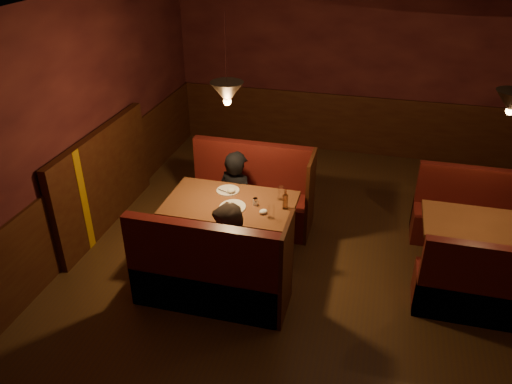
% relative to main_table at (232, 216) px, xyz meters
% --- Properties ---
extents(room, '(6.02, 7.02, 2.92)m').
position_rel_main_table_xyz_m(room, '(0.83, -0.00, 0.45)').
color(room, '#492F1B').
rests_on(room, ground).
extents(main_table, '(1.46, 0.88, 1.02)m').
position_rel_main_table_xyz_m(main_table, '(0.00, 0.00, 0.00)').
color(main_table, '#502D13').
rests_on(main_table, ground).
extents(main_bench_far, '(1.60, 0.57, 1.09)m').
position_rel_main_table_xyz_m(main_bench_far, '(0.02, 0.83, -0.25)').
color(main_bench_far, '#451411').
rests_on(main_bench_far, ground).
extents(main_bench_near, '(1.60, 0.57, 1.09)m').
position_rel_main_table_xyz_m(main_bench_near, '(0.02, -0.83, -0.25)').
color(main_bench_near, '#451411').
rests_on(main_bench_near, ground).
extents(second_table, '(1.20, 0.77, 0.68)m').
position_rel_main_table_xyz_m(second_table, '(2.70, 0.41, -0.10)').
color(second_table, '#502D13').
rests_on(second_table, ground).
extents(second_bench_far, '(1.32, 0.50, 0.95)m').
position_rel_main_table_xyz_m(second_bench_far, '(2.73, 1.12, -0.30)').
color(second_bench_far, '#451411').
rests_on(second_bench_far, ground).
extents(second_bench_near, '(1.32, 0.50, 0.95)m').
position_rel_main_table_xyz_m(second_bench_near, '(2.73, -0.31, -0.30)').
color(second_bench_near, '#451411').
rests_on(second_bench_near, ground).
extents(diner_a, '(0.64, 0.54, 1.49)m').
position_rel_main_table_xyz_m(diner_a, '(-0.11, 0.56, 0.15)').
color(diner_a, black).
rests_on(diner_a, ground).
extents(diner_b, '(0.84, 0.73, 1.45)m').
position_rel_main_table_xyz_m(diner_b, '(0.18, -0.63, 0.12)').
color(diner_b, '#302522').
rests_on(diner_b, ground).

